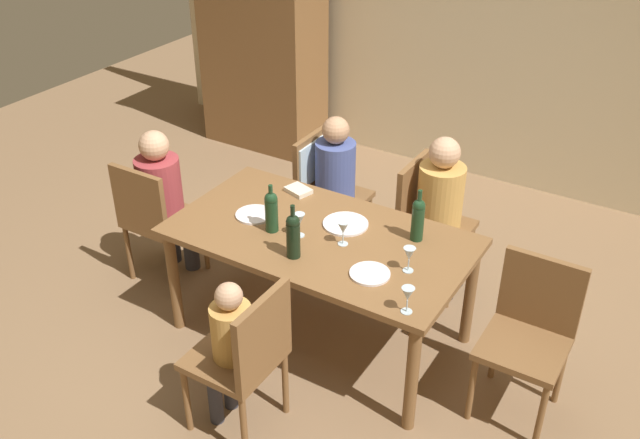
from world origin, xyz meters
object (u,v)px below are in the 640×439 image
(chair_left_end, at_px, (154,215))
(chair_right_end, at_px, (530,328))
(dining_table, at_px, (320,246))
(wine_glass_near_right, at_px, (343,229))
(wine_glass_near_left, at_px, (409,255))
(wine_glass_centre, at_px, (299,220))
(chair_far_right, at_px, (426,216))
(armoire_cabinet, at_px, (262,32))
(wine_glass_far, at_px, (408,295))
(chair_far_left, at_px, (320,178))
(person_man_bearded, at_px, (338,178))
(person_woman_host, at_px, (443,205))
(dinner_plate_guest_left, at_px, (370,274))
(wine_bottle_tall_green, at_px, (271,210))
(person_child_small, at_px, (229,341))
(wine_bottle_dark_red, at_px, (293,235))
(dinner_plate_guest_right, at_px, (254,215))
(dinner_plate_host, at_px, (346,224))
(chair_near, at_px, (247,353))
(wine_bottle_short_olive, at_px, (418,218))
(person_man_guest, at_px, (163,193))

(chair_left_end, relative_size, chair_right_end, 1.00)
(dining_table, distance_m, wine_glass_near_right, 0.26)
(wine_glass_near_left, bearing_deg, wine_glass_centre, -179.26)
(chair_far_right, bearing_deg, wine_glass_near_right, -9.16)
(armoire_cabinet, height_order, wine_glass_far, armoire_cabinet)
(chair_far_left, bearing_deg, dining_table, 31.17)
(chair_far_right, distance_m, wine_glass_centre, 1.08)
(person_man_bearded, bearing_deg, wine_glass_near_right, 31.46)
(chair_right_end, bearing_deg, wine_glass_far, 42.97)
(dining_table, relative_size, wine_glass_centre, 11.99)
(person_woman_host, relative_size, wine_glass_centre, 7.62)
(wine_glass_far, xyz_separation_m, dinner_plate_guest_left, (-0.31, 0.19, -0.10))
(wine_bottle_tall_green, bearing_deg, chair_far_left, 104.79)
(person_man_bearded, xyz_separation_m, person_child_small, (0.35, -1.74, -0.08))
(chair_far_right, height_order, wine_glass_far, chair_far_right)
(chair_far_right, xyz_separation_m, wine_bottle_dark_red, (-0.32, -1.15, 0.37))
(person_child_small, relative_size, dinner_plate_guest_right, 4.00)
(armoire_cabinet, xyz_separation_m, wine_glass_near_right, (2.16, -2.26, -0.23))
(wine_glass_centre, distance_m, dinner_plate_guest_left, 0.56)
(wine_glass_near_left, relative_size, dinner_plate_guest_right, 0.64)
(person_woman_host, bearing_deg, wine_bottle_tall_green, -35.26)
(person_child_small, bearing_deg, person_man_bearded, 11.46)
(chair_right_end, relative_size, dinner_plate_guest_left, 4.11)
(wine_glass_near_left, distance_m, dinner_plate_host, 0.59)
(chair_left_end, distance_m, person_child_small, 1.47)
(person_woman_host, bearing_deg, wine_glass_near_right, -16.05)
(chair_near, relative_size, dinner_plate_guest_right, 3.93)
(chair_far_left, xyz_separation_m, dinner_plate_guest_right, (0.07, -0.90, 0.17))
(chair_right_end, distance_m, person_woman_host, 1.16)
(chair_far_left, height_order, wine_glass_near_left, chair_far_left)
(wine_bottle_tall_green, distance_m, wine_bottle_short_olive, 0.86)
(wine_glass_near_right, bearing_deg, chair_far_left, 127.92)
(wine_glass_near_left, xyz_separation_m, wine_glass_far, (0.15, -0.33, 0.00))
(wine_bottle_tall_green, xyz_separation_m, dinner_plate_guest_right, (-0.19, 0.08, -0.13))
(wine_glass_far, bearing_deg, wine_glass_near_right, 147.40)
(chair_near, relative_size, wine_glass_near_right, 6.17)
(wine_glass_near_right, bearing_deg, wine_glass_far, -32.60)
(wine_glass_far, bearing_deg, chair_far_right, 109.09)
(person_man_guest, relative_size, wine_bottle_short_olive, 3.44)
(chair_near, xyz_separation_m, wine_bottle_dark_red, (-0.09, 0.59, 0.37))
(person_woman_host, xyz_separation_m, wine_bottle_tall_green, (-0.69, -0.98, 0.24))
(person_child_small, bearing_deg, dinner_plate_guest_left, -35.58)
(dinner_plate_host, bearing_deg, chair_near, -89.58)
(dining_table, distance_m, chair_left_end, 1.28)
(wine_bottle_short_olive, height_order, wine_glass_near_right, wine_bottle_short_olive)
(chair_far_right, distance_m, dinner_plate_guest_left, 1.11)
(armoire_cabinet, xyz_separation_m, wine_glass_far, (2.75, -2.64, -0.23))
(person_woman_host, xyz_separation_m, dinner_plate_guest_right, (-0.88, -0.90, 0.11))
(dining_table, xyz_separation_m, person_man_bearded, (-0.38, 0.87, -0.04))
(person_woman_host, bearing_deg, chair_near, -11.09)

